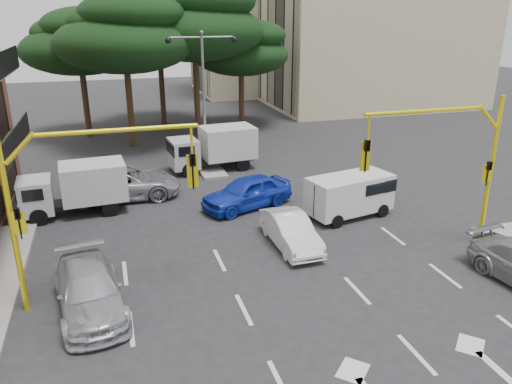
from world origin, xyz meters
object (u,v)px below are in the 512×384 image
car_blue_compact (247,192)px  box_truck_a (75,190)px  signal_mast_right (455,154)px  car_silver_wagon (89,290)px  signal_mast_left (72,189)px  car_white_hatch (291,231)px  van_white (349,196)px  street_lamp_center (203,75)px  box_truck_b (213,149)px  car_silver_cross_a (124,183)px

car_blue_compact → box_truck_a: box_truck_a is taller
signal_mast_right → car_silver_wagon: 13.83m
signal_mast_left → box_truck_a: (-0.53, 8.01, -2.70)m
signal_mast_right → car_white_hatch: (-5.78, 1.91, -3.23)m
signal_mast_right → van_white: bearing=117.2°
street_lamp_center → box_truck_b: size_ratio=1.52×
car_white_hatch → car_silver_cross_a: size_ratio=0.71×
car_white_hatch → van_white: (3.67, 2.18, 0.33)m
car_blue_compact → box_truck_a: 8.00m
box_truck_b → car_silver_cross_a: bearing=118.1°
signal_mast_left → car_white_hatch: signal_mast_left is taller
signal_mast_right → car_silver_wagon: signal_mast_right is taller
car_silver_wagon → car_white_hatch: bearing=10.4°
car_blue_compact → street_lamp_center: bearing=164.2°
box_truck_a → box_truck_b: bearing=-61.2°
signal_mast_right → van_white: signal_mast_right is taller
box_truck_a → box_truck_b: size_ratio=0.94×
street_lamp_center → car_silver_wagon: street_lamp_center is taller
signal_mast_left → car_silver_cross_a: bearing=79.8°
signal_mast_right → car_white_hatch: signal_mast_right is taller
car_blue_compact → signal_mast_right: bearing=24.7°
signal_mast_right → signal_mast_left: bearing=180.0°
signal_mast_right → car_silver_cross_a: 15.55m
box_truck_a → signal_mast_left: bearing=179.5°
car_white_hatch → van_white: size_ratio=1.01×
car_white_hatch → car_blue_compact: 4.59m
street_lamp_center → box_truck_a: size_ratio=1.62×
van_white → car_silver_wagon: bearing=-79.7°
street_lamp_center → van_white: 11.85m
car_white_hatch → signal_mast_right: bearing=-19.7°
street_lamp_center → box_truck_a: 10.39m
street_lamp_center → box_truck_b: bearing=-76.1°
car_silver_cross_a → car_blue_compact: bearing=-116.8°
car_silver_cross_a → van_white: size_ratio=1.43×
car_blue_compact → box_truck_b: bearing=162.6°
signal_mast_left → car_silver_cross_a: signal_mast_left is taller
signal_mast_right → box_truck_b: 14.77m
car_white_hatch → car_blue_compact: size_ratio=0.88×
street_lamp_center → car_blue_compact: (0.50, -7.54, -4.66)m
signal_mast_right → car_white_hatch: size_ratio=1.51×
signal_mast_left → car_silver_cross_a: (1.71, 9.51, -3.11)m
van_white → signal_mast_right: bearing=15.2°
car_silver_cross_a → box_truck_b: size_ratio=1.10×
car_silver_wagon → car_blue_compact: bearing=37.1°
box_truck_a → box_truck_b: box_truck_b is taller
car_blue_compact → signal_mast_left: bearing=-68.0°
car_blue_compact → box_truck_b: box_truck_b is taller
car_silver_wagon → box_truck_b: box_truck_b is taller
car_silver_cross_a → box_truck_b: (5.35, 3.47, 0.48)m
car_silver_cross_a → box_truck_a: box_truck_a is taller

